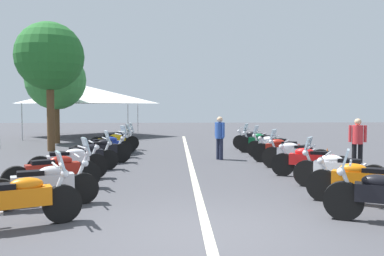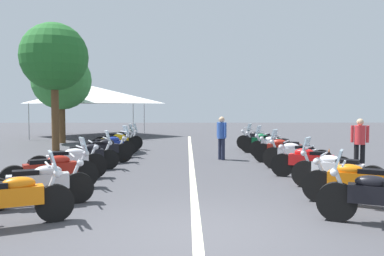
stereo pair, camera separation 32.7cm
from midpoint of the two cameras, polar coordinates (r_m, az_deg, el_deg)
The scene contains 25 objects.
ground_plane at distance 6.34m, azimuth 0.74°, elevation -14.85°, with size 80.00×80.00×0.00m, color #424247.
lane_centre_stripe at distance 12.87m, azimuth -0.84°, elevation -5.57°, with size 25.56×0.16×0.01m, color beige.
motorcycle_left_row_0 at distance 7.16m, azimuth -24.81°, elevation -9.19°, with size 1.06×1.96×1.21m.
motorcycle_left_row_1 at distance 8.36m, azimuth -21.29°, elevation -7.45°, with size 1.03×2.00×0.99m.
motorcycle_left_row_2 at distance 9.75m, azimuth -19.85°, elevation -5.80°, with size 1.21×1.99×1.22m.
motorcycle_left_row_3 at distance 11.11m, azimuth -17.85°, elevation -4.70°, with size 0.95×1.98×1.02m.
motorcycle_left_row_4 at distance 12.54m, azimuth -15.46°, elevation -3.81°, with size 0.95×1.90×1.20m.
motorcycle_left_row_5 at distance 13.85m, azimuth -13.52°, elevation -3.10°, with size 1.13×1.98×1.01m.
motorcycle_left_row_6 at distance 15.14m, azimuth -12.60°, elevation -2.56°, with size 1.21×1.85×1.21m.
motorcycle_left_row_7 at distance 16.56m, azimuth -11.76°, elevation -2.05°, with size 1.00×1.93×1.22m.
motorcycle_left_row_8 at distance 17.88m, azimuth -11.33°, elevation -1.68°, with size 0.93×2.08×1.20m.
motorcycle_right_row_1 at distance 8.60m, azimuth 21.90°, elevation -7.10°, with size 1.19×1.97×1.01m.
motorcycle_right_row_2 at distance 9.95m, azimuth 19.09°, elevation -5.63°, with size 1.29×1.87×1.21m.
motorcycle_right_row_3 at distance 11.34m, azimuth 15.66°, elevation -4.55°, with size 1.12×2.01×1.00m.
motorcycle_right_row_4 at distance 12.66m, azimuth 13.66°, elevation -3.64°, with size 1.26×1.89×1.23m.
motorcycle_right_row_5 at distance 13.99m, azimuth 11.99°, elevation -3.03°, with size 1.07×1.99×1.01m.
motorcycle_right_row_6 at distance 15.31m, azimuth 10.73°, elevation -2.48°, with size 1.14×1.83×1.21m.
motorcycle_right_row_7 at distance 16.66m, azimuth 9.30°, elevation -1.98°, with size 1.11×1.95×1.22m.
motorcycle_right_row_8 at distance 18.03m, azimuth 8.38°, elevation -1.64°, with size 1.15×1.88×1.00m.
traffic_cone_0 at distance 13.59m, azimuth 17.94°, elevation -4.03°, with size 0.36×0.36×0.61m.
bystander_3 at distance 13.44m, azimuth 21.77°, elevation -1.53°, with size 0.32×0.51×1.56m.
bystander_4 at distance 14.60m, azimuth 3.31°, elevation -0.95°, with size 0.47×0.32×1.56m.
roadside_tree_0 at distance 18.47m, azimuth -20.02°, elevation 9.45°, with size 2.90×2.90×5.52m.
roadside_tree_1 at distance 22.09m, azimuth -19.15°, elevation 6.42°, with size 3.07×3.07×4.83m.
event_tent at distance 26.52m, azimuth -15.07°, elevation 4.57°, with size 6.58×6.58×3.20m.
Camera 1 is at (-6.02, 0.48, 1.97)m, focal length 37.65 mm.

